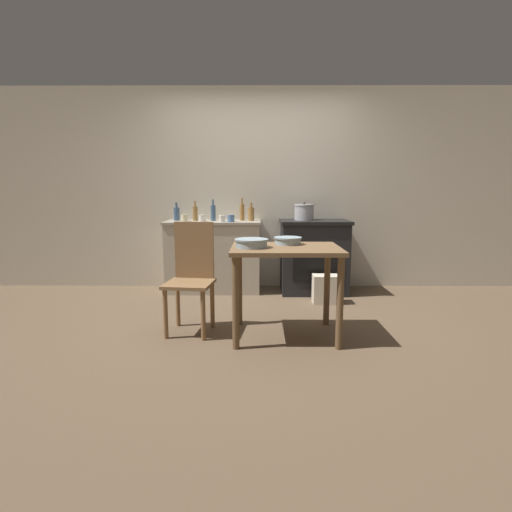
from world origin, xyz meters
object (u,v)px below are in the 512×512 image
Objects in this scene: cup_right at (231,218)px; bottle_far_left at (251,214)px; mixing_bowl_large at (288,240)px; cup_center_right at (184,218)px; cup_far_right at (202,218)px; mixing_bowl_small at (251,243)px; chair at (192,274)px; bottle_left at (242,212)px; bottle_mid_left at (195,213)px; bottle_center_left at (213,212)px; work_table at (286,262)px; stock_pot at (304,212)px; flour_sack at (325,289)px; bottle_center at (177,214)px; stove at (314,256)px; cup_mid_right at (222,219)px.

bottle_far_left is at bearing 39.23° from cup_right.
bottle_far_left reaches higher than mixing_bowl_large.
bottle_far_left is at bearing 5.03° from cup_center_right.
bottle_far_left is at bearing 12.67° from cup_far_right.
cup_center_right is at bearing 117.73° from mixing_bowl_small.
bottle_far_left is at bearing 91.06° from mixing_bowl_small.
chair is 1.66m from bottle_far_left.
bottle_left is at bearing 156.93° from bottle_far_left.
bottle_far_left is at bearing 0.31° from bottle_mid_left.
cup_right is (0.24, -0.20, -0.06)m from bottle_center_left.
stock_pot is (0.33, 1.58, 0.35)m from work_table.
bottle_left reaches higher than bottle_far_left.
mixing_bowl_small reaches higher than flour_sack.
stove is at bearing -4.68° from bottle_center.
cup_center_right is 0.60m from cup_right.
stove is 10.69× the size of cup_center_right.
bottle_left is (-0.12, 0.05, 0.02)m from bottle_far_left.
stock_pot reaches higher than cup_far_right.
stock_pot reaches higher than cup_center_right.
bottle_center is at bearing 160.48° from cup_right.
cup_right is at bearing -0.78° from cup_mid_right.
cup_right reaches higher than stove.
stock_pot is 1.09× the size of bottle_far_left.
bottle_far_left is (-0.03, 1.70, 0.15)m from mixing_bowl_small.
cup_mid_right reaches higher than flour_sack.
cup_far_right is (-0.95, 1.36, 0.10)m from mixing_bowl_large.
cup_far_right is at bearing -178.05° from stove.
cup_right is (-0.89, -0.12, -0.07)m from stock_pot.
cup_far_right reaches higher than work_table.
flour_sack is at bearing -18.09° from cup_center_right.
work_table is 1.97m from cup_center_right.
bottle_far_left is at bearing -3.28° from bottle_center.
mixing_bowl_small is at bearing -147.20° from mixing_bowl_large.
bottle_mid_left is at bearing 157.36° from cup_right.
cup_right is (0.11, -0.00, 0.00)m from cup_mid_right.
work_table is 1.97m from bottle_mid_left.
mixing_bowl_small is 1.84m from cup_center_right.
chair is 11.62× the size of cup_center_right.
mixing_bowl_large is 0.87× the size of mixing_bowl_small.
stock_pot is 0.78m from bottle_left.
stove is 1.46m from cup_far_right.
stove is 1.65m from work_table.
chair reaches higher than cup_far_right.
stock_pot is at bearing -8.95° from bottle_left.
mixing_bowl_large is 1.10× the size of bottle_center.
mixing_bowl_large is at bearing -65.51° from cup_right.
bottle_left is 1.06× the size of bottle_center_left.
mixing_bowl_large is 1.83m from bottle_mid_left.
mixing_bowl_small is at bearing -127.07° from flour_sack.
stock_pot is 1.01m from cup_mid_right.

